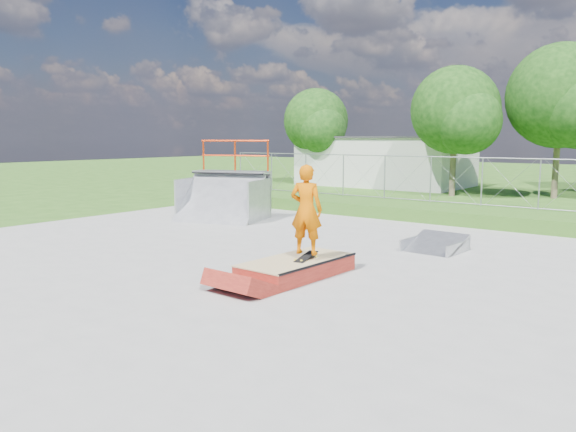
% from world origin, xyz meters
% --- Properties ---
extents(ground, '(120.00, 120.00, 0.00)m').
position_xyz_m(ground, '(0.00, 0.00, 0.00)').
color(ground, '#2E5A19').
rests_on(ground, ground).
extents(concrete_pad, '(20.00, 16.00, 0.04)m').
position_xyz_m(concrete_pad, '(0.00, 0.00, 0.02)').
color(concrete_pad, gray).
rests_on(concrete_pad, ground).
extents(grass_berm, '(24.00, 3.00, 0.50)m').
position_xyz_m(grass_berm, '(0.00, 9.50, 0.25)').
color(grass_berm, '#2E5A19').
rests_on(grass_berm, ground).
extents(grind_box, '(1.42, 2.73, 0.40)m').
position_xyz_m(grind_box, '(1.78, -0.73, 0.20)').
color(grind_box, maroon).
rests_on(grind_box, concrete_pad).
extents(quarter_pipe, '(3.53, 3.24, 2.92)m').
position_xyz_m(quarter_pipe, '(-5.43, 4.43, 1.46)').
color(quarter_pipe, '#96979D').
rests_on(quarter_pipe, concrete_pad).
extents(flat_bank_ramp, '(1.44, 1.53, 0.42)m').
position_xyz_m(flat_bank_ramp, '(3.07, 3.70, 0.21)').
color(flat_bank_ramp, '#96979D').
rests_on(flat_bank_ramp, concrete_pad).
extents(skateboard, '(0.35, 0.82, 0.13)m').
position_xyz_m(skateboard, '(1.94, -0.60, 0.44)').
color(skateboard, black).
rests_on(skateboard, grind_box).
extents(skater, '(0.81, 0.64, 1.93)m').
position_xyz_m(skater, '(1.94, -0.60, 1.41)').
color(skater, '#D85F00').
rests_on(skater, grind_box).
extents(concrete_stairs, '(1.50, 1.60, 0.80)m').
position_xyz_m(concrete_stairs, '(-8.50, 8.70, 0.40)').
color(concrete_stairs, gray).
rests_on(concrete_stairs, ground).
extents(chain_link_fence, '(20.00, 0.06, 1.80)m').
position_xyz_m(chain_link_fence, '(0.00, 10.50, 1.40)').
color(chain_link_fence, gray).
rests_on(chain_link_fence, grass_berm).
extents(utility_building_flat, '(10.00, 6.00, 3.00)m').
position_xyz_m(utility_building_flat, '(-8.00, 22.00, 1.50)').
color(utility_building_flat, white).
rests_on(utility_building_flat, ground).
extents(tree_left_near, '(4.76, 4.48, 6.65)m').
position_xyz_m(tree_left_near, '(-1.75, 17.83, 4.24)').
color(tree_left_near, brown).
rests_on(tree_left_near, ground).
extents(tree_center, '(5.44, 5.12, 7.60)m').
position_xyz_m(tree_center, '(2.78, 19.81, 4.85)').
color(tree_center, brown).
rests_on(tree_center, ground).
extents(tree_left_far, '(4.42, 4.16, 6.18)m').
position_xyz_m(tree_left_far, '(-11.77, 19.85, 3.94)').
color(tree_left_far, brown).
rests_on(tree_left_far, ground).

